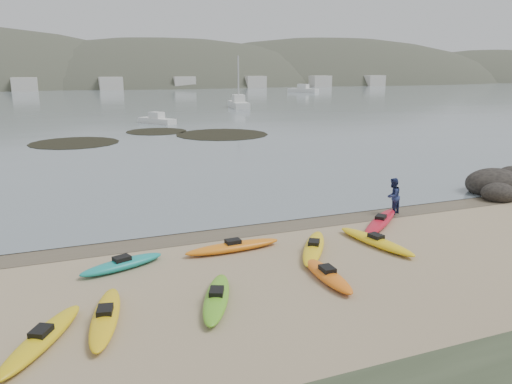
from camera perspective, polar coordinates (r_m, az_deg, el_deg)
name	(u,v)px	position (r m, az deg, el deg)	size (l,w,h in m)	color
ground	(256,225)	(22.03, 0.00, -3.79)	(600.00, 600.00, 0.00)	tan
wet_sand	(259,227)	(21.76, 0.29, -4.00)	(60.00, 60.00, 0.00)	brown
water	(67,80)	(319.66, -20.74, 11.91)	(1200.00, 1200.00, 0.00)	slate
kayaks	(258,264)	(17.34, 0.28, -8.23)	(16.80, 8.54, 0.34)	teal
person_east	(393,196)	(24.29, 15.37, -0.47)	(0.85, 0.66, 1.74)	navy
rock_cluster	(505,189)	(30.93, 26.54, 0.35)	(5.12, 3.74, 1.65)	black
kelp_mats	(163,136)	(51.36, -10.57, 6.26)	(23.20, 12.94, 0.04)	black
moored_boats	(156,100)	(100.92, -11.37, 10.23)	(94.70, 76.52, 1.24)	silver
far_hills	(175,122)	(219.77, -9.26, 7.90)	(550.00, 135.00, 80.00)	#384235
far_town	(101,84)	(165.13, -17.26, 11.74)	(199.00, 5.00, 4.00)	beige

